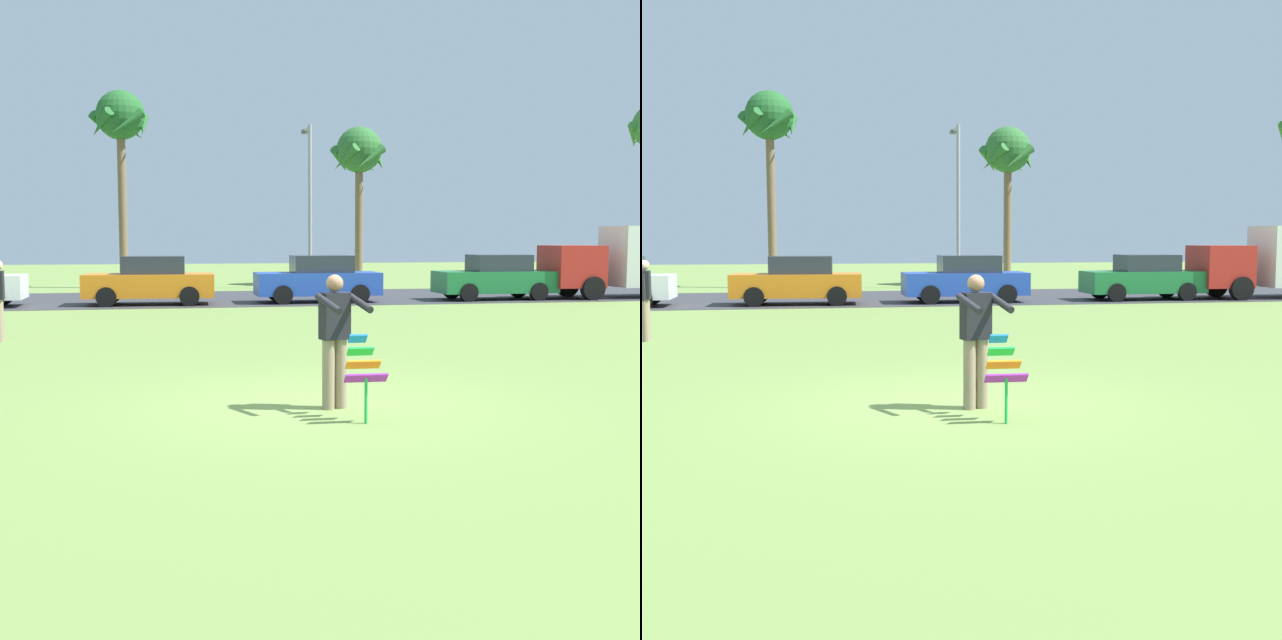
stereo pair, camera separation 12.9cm
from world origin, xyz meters
TOP-DOWN VIEW (x-y plane):
  - ground_plane at (0.00, 0.00)m, footprint 120.00×120.00m
  - road_strip at (0.00, 19.45)m, footprint 120.00×8.00m
  - person_kite_flyer at (0.16, -0.24)m, footprint 0.67×0.75m
  - kite_held at (0.35, -0.97)m, footprint 0.52×0.64m
  - parked_car_orange at (-2.41, 17.05)m, footprint 4.26×1.96m
  - parked_car_blue at (3.20, 17.05)m, footprint 4.21×1.85m
  - parked_car_green at (9.63, 17.05)m, footprint 4.23×1.90m
  - palm_tree_right_near at (-3.68, 26.54)m, footprint 2.58×2.71m
  - palm_tree_centre_far at (6.98, 26.89)m, footprint 2.58×2.71m
  - streetlight_pole at (4.27, 24.77)m, footprint 0.24×1.65m

SIDE VIEW (x-z plane):
  - ground_plane at x=0.00m, z-range 0.00..0.00m
  - road_strip at x=0.00m, z-range 0.00..0.01m
  - kite_held at x=0.35m, z-range 0.15..1.17m
  - parked_car_orange at x=-2.41m, z-range -0.03..1.57m
  - parked_car_blue at x=3.20m, z-range -0.03..1.57m
  - parked_car_green at x=9.63m, z-range -0.03..1.57m
  - person_kite_flyer at x=0.16m, z-range 0.09..1.82m
  - streetlight_pole at x=4.27m, z-range 0.50..7.50m
  - palm_tree_centre_far at x=6.98m, z-range 2.31..9.59m
  - palm_tree_right_near at x=-3.68m, z-range 2.84..11.35m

